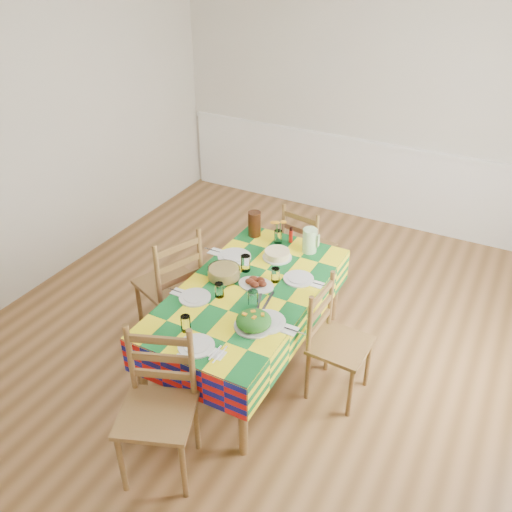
{
  "coord_description": "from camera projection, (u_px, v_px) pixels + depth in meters",
  "views": [
    {
      "loc": [
        1.55,
        -3.04,
        2.94
      ],
      "look_at": [
        0.01,
        -0.15,
        0.9
      ],
      "focal_mm": 38.0,
      "sensor_mm": 36.0,
      "label": 1
    }
  ],
  "objects": [
    {
      "name": "room",
      "position": [
        265.0,
        191.0,
        3.74
      ],
      "size": [
        4.58,
        5.08,
        2.78
      ],
      "color": "brown",
      "rests_on": "ground"
    },
    {
      "name": "wainscot",
      "position": [
        366.0,
        178.0,
        6.05
      ],
      "size": [
        4.41,
        0.06,
        0.92
      ],
      "color": "white",
      "rests_on": "room"
    },
    {
      "name": "dining_table",
      "position": [
        249.0,
        297.0,
        3.95
      ],
      "size": [
        0.93,
        1.73,
        0.67
      ],
      "color": "brown",
      "rests_on": "room"
    },
    {
      "name": "setting_near_head",
      "position": [
        193.0,
        338.0,
        3.42
      ],
      "size": [
        0.38,
        0.25,
        0.11
      ],
      "color": "silver",
      "rests_on": "dining_table"
    },
    {
      "name": "setting_left_near",
      "position": [
        203.0,
        294.0,
        3.81
      ],
      "size": [
        0.41,
        0.24,
        0.11
      ],
      "rotation": [
        0.0,
        0.0,
        1.57
      ],
      "color": "silver",
      "rests_on": "dining_table"
    },
    {
      "name": "setting_left_far",
      "position": [
        238.0,
        259.0,
        4.21
      ],
      "size": [
        0.48,
        0.29,
        0.13
      ],
      "rotation": [
        0.0,
        0.0,
        1.57
      ],
      "color": "silver",
      "rests_on": "dining_table"
    },
    {
      "name": "setting_right_near",
      "position": [
        262.0,
        313.0,
        3.62
      ],
      "size": [
        0.49,
        0.28,
        0.12
      ],
      "rotation": [
        0.0,
        0.0,
        -1.57
      ],
      "color": "silver",
      "rests_on": "dining_table"
    },
    {
      "name": "setting_right_far",
      "position": [
        291.0,
        277.0,
        3.99
      ],
      "size": [
        0.43,
        0.25,
        0.11
      ],
      "rotation": [
        0.0,
        0.0,
        -1.57
      ],
      "color": "silver",
      "rests_on": "dining_table"
    },
    {
      "name": "meat_platter",
      "position": [
        256.0,
        283.0,
        3.94
      ],
      "size": [
        0.27,
        0.2,
        0.05
      ],
      "color": "silver",
      "rests_on": "dining_table"
    },
    {
      "name": "salad_platter",
      "position": [
        254.0,
        321.0,
        3.53
      ],
      "size": [
        0.26,
        0.26,
        0.11
      ],
      "color": "silver",
      "rests_on": "dining_table"
    },
    {
      "name": "pasta_bowl",
      "position": [
        224.0,
        273.0,
        4.01
      ],
      "size": [
        0.24,
        0.24,
        0.09
      ],
      "color": "white",
      "rests_on": "dining_table"
    },
    {
      "name": "cake",
      "position": [
        277.0,
        254.0,
        4.26
      ],
      "size": [
        0.23,
        0.23,
        0.06
      ],
      "color": "silver",
      "rests_on": "dining_table"
    },
    {
      "name": "serving_utensils",
      "position": [
        262.0,
        303.0,
        3.76
      ],
      "size": [
        0.14,
        0.31,
        0.01
      ],
      "color": "black",
      "rests_on": "dining_table"
    },
    {
      "name": "flower_vase",
      "position": [
        278.0,
        233.0,
        4.43
      ],
      "size": [
        0.13,
        0.11,
        0.21
      ],
      "color": "white",
      "rests_on": "dining_table"
    },
    {
      "name": "hot_sauce",
      "position": [
        291.0,
        235.0,
        4.44
      ],
      "size": [
        0.03,
        0.03,
        0.14
      ],
      "primitive_type": "cylinder",
      "color": "#B5130E",
      "rests_on": "dining_table"
    },
    {
      "name": "green_pitcher",
      "position": [
        310.0,
        240.0,
        4.3
      ],
      "size": [
        0.12,
        0.12,
        0.2
      ],
      "primitive_type": "cylinder",
      "color": "#B6E7A3",
      "rests_on": "dining_table"
    },
    {
      "name": "tea_pitcher",
      "position": [
        254.0,
        224.0,
        4.52
      ],
      "size": [
        0.11,
        0.11,
        0.22
      ],
      "primitive_type": "cylinder",
      "color": "black",
      "rests_on": "dining_table"
    },
    {
      "name": "name_card",
      "position": [
        182.0,
        357.0,
        3.29
      ],
      "size": [
        0.08,
        0.02,
        0.02
      ],
      "primitive_type": "cube",
      "color": "silver",
      "rests_on": "dining_table"
    },
    {
      "name": "chair_near",
      "position": [
        158.0,
        408.0,
        3.2
      ],
      "size": [
        0.55,
        0.54,
        0.98
      ],
      "rotation": [
        0.0,
        0.0,
        0.37
      ],
      "color": "brown",
      "rests_on": "room"
    },
    {
      "name": "chair_far",
      "position": [
        306.0,
        249.0,
        4.85
      ],
      "size": [
        0.44,
        0.43,
        0.88
      ],
      "rotation": [
        0.0,
        0.0,
        2.98
      ],
      "color": "brown",
      "rests_on": "room"
    },
    {
      "name": "chair_left",
      "position": [
        172.0,
        285.0,
        4.26
      ],
      "size": [
        0.55,
        0.57,
        1.0
      ],
      "rotation": [
        0.0,
        0.0,
        -1.95
      ],
      "color": "brown",
      "rests_on": "room"
    },
    {
      "name": "chair_right",
      "position": [
        335.0,
        343.0,
        3.76
      ],
      "size": [
        0.39,
        0.41,
        0.9
      ],
      "rotation": [
        0.0,
        0.0,
        1.53
      ],
      "color": "brown",
      "rests_on": "room"
    }
  ]
}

